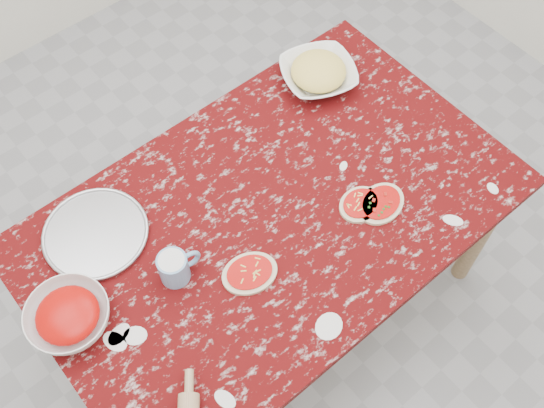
{
  "coord_description": "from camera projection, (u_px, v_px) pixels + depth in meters",
  "views": [
    {
      "loc": [
        -0.69,
        -0.83,
        2.57
      ],
      "look_at": [
        0.0,
        0.0,
        0.8
      ],
      "focal_mm": 42.61,
      "sensor_mm": 36.0,
      "label": 1
    }
  ],
  "objects": [
    {
      "name": "ground",
      "position": [
        272.0,
        301.0,
        2.76
      ],
      "size": [
        4.0,
        4.0,
        0.0
      ],
      "primitive_type": "plane",
      "color": "gray"
    },
    {
      "name": "worktable",
      "position": [
        272.0,
        224.0,
        2.19
      ],
      "size": [
        1.6,
        1.0,
        0.75
      ],
      "color": "#420607",
      "rests_on": "ground"
    },
    {
      "name": "pizza_tray",
      "position": [
        96.0,
        234.0,
        2.07
      ],
      "size": [
        0.34,
        0.34,
        0.01
      ],
      "primitive_type": "cylinder",
      "rotation": [
        0.0,
        0.0,
        -0.01
      ],
      "color": "#B2B2B7",
      "rests_on": "worktable"
    },
    {
      "name": "sauce_bowl",
      "position": [
        69.0,
        317.0,
        1.89
      ],
      "size": [
        0.25,
        0.25,
        0.08
      ],
      "primitive_type": "imported",
      "rotation": [
        0.0,
        0.0,
        -0.01
      ],
      "color": "white",
      "rests_on": "worktable"
    },
    {
      "name": "cheese_bowl",
      "position": [
        318.0,
        75.0,
        2.39
      ],
      "size": [
        0.35,
        0.35,
        0.07
      ],
      "primitive_type": "imported",
      "rotation": [
        0.0,
        0.0,
        -0.37
      ],
      "color": "white",
      "rests_on": "worktable"
    },
    {
      "name": "flour_mug",
      "position": [
        175.0,
        267.0,
        1.95
      ],
      "size": [
        0.14,
        0.09,
        0.11
      ],
      "color": "#719EC9",
      "rests_on": "worktable"
    },
    {
      "name": "pizza_left",
      "position": [
        250.0,
        273.0,
        1.99
      ],
      "size": [
        0.21,
        0.18,
        0.02
      ],
      "color": "beige",
      "rests_on": "worktable"
    },
    {
      "name": "pizza_mid",
      "position": [
        360.0,
        204.0,
        2.12
      ],
      "size": [
        0.16,
        0.13,
        0.02
      ],
      "color": "beige",
      "rests_on": "worktable"
    },
    {
      "name": "pizza_right",
      "position": [
        381.0,
        204.0,
        2.13
      ],
      "size": [
        0.2,
        0.16,
        0.02
      ],
      "color": "beige",
      "rests_on": "worktable"
    }
  ]
}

